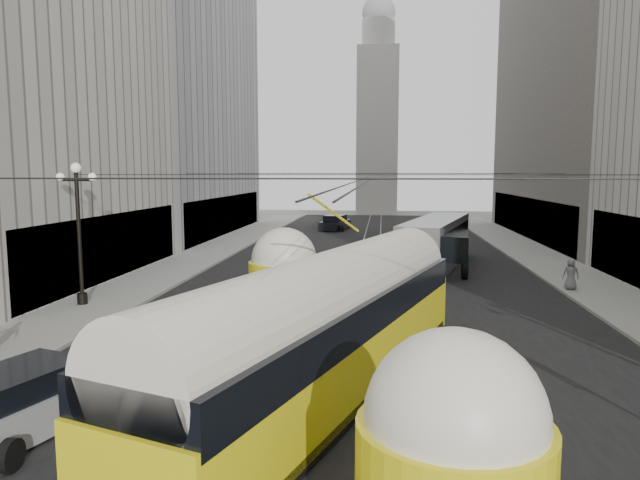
% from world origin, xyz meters
% --- Properties ---
extents(road, '(20.00, 85.00, 0.02)m').
position_xyz_m(road, '(0.00, 32.50, 0.00)').
color(road, black).
rests_on(road, ground).
extents(sidewalk_left, '(4.00, 72.00, 0.15)m').
position_xyz_m(sidewalk_left, '(-12.00, 36.00, 0.07)').
color(sidewalk_left, gray).
rests_on(sidewalk_left, ground).
extents(sidewalk_right, '(4.00, 72.00, 0.15)m').
position_xyz_m(sidewalk_right, '(12.00, 36.00, 0.07)').
color(sidewalk_right, gray).
rests_on(sidewalk_right, ground).
extents(rail_left, '(0.12, 85.00, 0.04)m').
position_xyz_m(rail_left, '(-0.75, 32.50, 0.00)').
color(rail_left, gray).
rests_on(rail_left, ground).
extents(rail_right, '(0.12, 85.00, 0.04)m').
position_xyz_m(rail_right, '(0.75, 32.50, 0.00)').
color(rail_right, gray).
rests_on(rail_right, ground).
extents(building_left_far, '(12.60, 28.60, 28.60)m').
position_xyz_m(building_left_far, '(-19.99, 48.00, 14.31)').
color(building_left_far, '#999999').
rests_on(building_left_far, ground).
extents(building_right_far, '(12.60, 32.60, 32.60)m').
position_xyz_m(building_right_far, '(20.00, 48.00, 16.31)').
color(building_right_far, '#514C47').
rests_on(building_right_far, ground).
extents(distant_tower, '(6.00, 6.00, 31.36)m').
position_xyz_m(distant_tower, '(0.00, 80.00, 14.97)').
color(distant_tower, '#B2AFA8').
rests_on(distant_tower, ground).
extents(lamppost_left_mid, '(1.86, 0.44, 6.37)m').
position_xyz_m(lamppost_left_mid, '(-12.60, 18.00, 3.74)').
color(lamppost_left_mid, black).
rests_on(lamppost_left_mid, sidewalk_left).
extents(catenary, '(25.00, 72.00, 0.23)m').
position_xyz_m(catenary, '(0.12, 31.49, 5.88)').
color(catenary, black).
rests_on(catenary, ground).
extents(streetcar, '(7.85, 17.24, 3.96)m').
position_xyz_m(streetcar, '(-0.50, 9.14, 1.94)').
color(streetcar, yellow).
rests_on(streetcar, ground).
extents(city_bus, '(5.71, 12.74, 3.13)m').
position_xyz_m(city_bus, '(4.36, 30.99, 1.71)').
color(city_bus, '#A0A1A5').
rests_on(city_bus, ground).
extents(sedan_silver, '(3.43, 5.32, 1.56)m').
position_xyz_m(sedan_silver, '(-7.50, 5.92, 0.71)').
color(sedan_silver, '#B9BABF').
rests_on(sedan_silver, ground).
extents(sedan_white_far, '(2.90, 5.28, 1.58)m').
position_xyz_m(sedan_white_far, '(3.73, 42.31, 0.72)').
color(sedan_white_far, silver).
rests_on(sedan_white_far, ground).
extents(sedan_dark_far, '(3.15, 5.34, 1.58)m').
position_xyz_m(sedan_dark_far, '(-4.07, 53.93, 0.72)').
color(sedan_dark_far, black).
rests_on(sedan_dark_far, ground).
extents(pedestrian_sidewalk_right, '(0.86, 0.61, 1.61)m').
position_xyz_m(pedestrian_sidewalk_right, '(10.50, 23.76, 0.96)').
color(pedestrian_sidewalk_right, slate).
rests_on(pedestrian_sidewalk_right, sidewalk_right).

